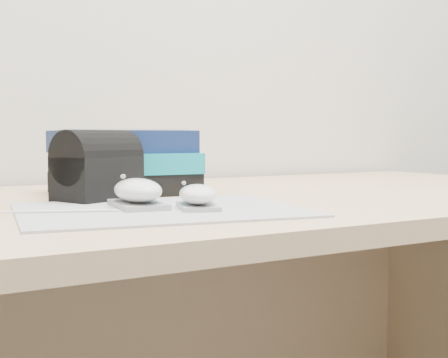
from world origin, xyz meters
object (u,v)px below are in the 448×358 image
desk (213,315)px  pouch (97,167)px  mouse_rear (138,193)px  book_stack (124,163)px  mouse_front (198,196)px

desk → pouch: 0.38m
mouse_rear → book_stack: book_stack is taller
book_stack → pouch: bearing=-129.6°
pouch → mouse_front: bearing=-67.1°
desk → book_stack: 0.33m
mouse_rear → pouch: size_ratio=0.82×
desk → book_stack: book_stack is taller
mouse_front → book_stack: book_stack is taller
desk → pouch: pouch is taller
mouse_front → pouch: size_ratio=0.71×
mouse_front → book_stack: 0.30m
mouse_rear → book_stack: size_ratio=0.49×
mouse_rear → mouse_front: mouse_rear is taller
book_stack → pouch: size_ratio=1.66×
desk → pouch: bearing=-168.7°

